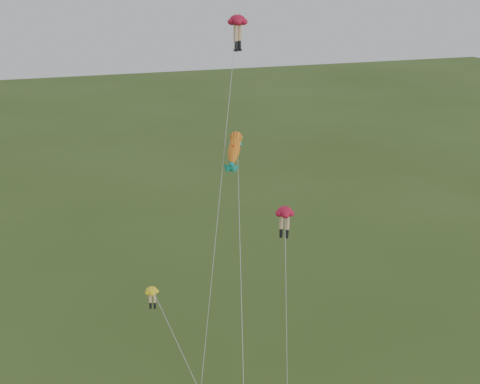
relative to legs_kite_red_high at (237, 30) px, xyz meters
name	(u,v)px	position (x,y,z in m)	size (l,w,h in m)	color
legs_kite_red_high	(237,30)	(0.00, 0.00, 0.00)	(6.70, 9.54, 24.86)	#B51230
legs_kite_red_mid	(285,218)	(1.11, -6.45, -11.34)	(2.03, 4.89, 13.28)	#B51230
legs_kite_yellow	(154,297)	(-7.31, -3.85, -17.21)	(3.38, 7.79, 7.33)	yellow
fish_kite	(235,150)	(-1.17, -2.97, -7.47)	(3.36, 10.12, 17.70)	gold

